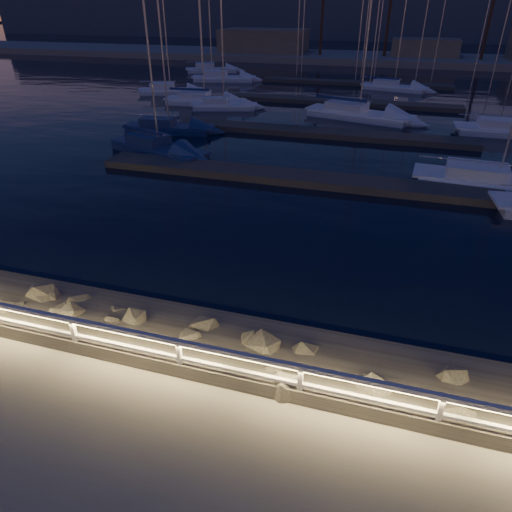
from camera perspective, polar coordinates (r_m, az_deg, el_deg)
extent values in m
plane|color=gray|center=(12.30, -13.64, -13.11)|extent=(400.00, 400.00, 0.00)
cube|color=gray|center=(11.01, -20.27, -21.59)|extent=(240.00, 5.00, 0.20)
cube|color=#6A665B|center=(13.46, -10.39, -10.04)|extent=(240.00, 3.45, 1.29)
plane|color=black|center=(88.17, 14.46, 22.87)|extent=(320.00, 320.00, 0.00)
plane|color=black|center=(13.12, -13.01, -17.00)|extent=(400.00, 400.00, 0.00)
cube|color=white|center=(12.97, -21.72, -9.19)|extent=(0.11, 0.11, 1.00)
cube|color=white|center=(11.57, -9.51, -12.46)|extent=(0.11, 0.11, 1.00)
cube|color=white|center=(10.84, 5.53, -15.64)|extent=(0.11, 0.11, 1.00)
cube|color=white|center=(10.91, 21.93, -17.87)|extent=(0.11, 0.11, 1.00)
cube|color=white|center=(11.66, -14.22, -9.47)|extent=(44.00, 0.12, 0.12)
cube|color=white|center=(11.97, -13.92, -11.34)|extent=(44.00, 0.09, 0.09)
cube|color=#FFDC72|center=(11.70, -14.22, -9.84)|extent=(44.00, 0.04, 0.03)
sphere|color=#6A665B|center=(14.02, -8.38, -8.47)|extent=(0.85, 0.85, 0.85)
sphere|color=#6A665B|center=(12.79, 23.23, -14.78)|extent=(1.03, 1.03, 1.03)
cube|color=#554F47|center=(25.62, 4.08, 9.83)|extent=(22.00, 2.00, 0.40)
cube|color=#554F47|center=(35.05, 7.96, 15.00)|extent=(22.00, 2.00, 0.40)
cube|color=#554F47|center=(46.67, 10.61, 18.37)|extent=(22.00, 2.00, 0.40)
cube|color=#554F47|center=(58.45, 12.25, 20.37)|extent=(22.00, 2.00, 0.40)
cube|color=gray|center=(82.18, 14.18, 22.76)|extent=(160.00, 14.00, 1.20)
cube|color=gray|center=(85.07, 0.99, 25.10)|extent=(14.00, 8.00, 4.00)
cube|color=gray|center=(82.91, 20.33, 23.03)|extent=(10.00, 6.00, 3.00)
cylinder|color=#4D3324|center=(80.72, 8.28, 27.35)|extent=(0.44, 0.44, 10.50)
cylinder|color=#4D3324|center=(80.71, 16.16, 26.08)|extent=(0.44, 0.44, 9.00)
cylinder|color=#4D3324|center=(80.33, 27.25, 25.13)|extent=(0.44, 0.44, 11.50)
cube|color=#3D485F|center=(137.75, 16.39, 26.64)|extent=(220.00, 30.00, 14.00)
cube|color=#3D485F|center=(161.37, -8.02, 28.38)|extent=(120.00, 25.00, 18.00)
cube|color=navy|center=(30.96, -12.01, 12.65)|extent=(7.17, 4.51, 0.53)
cube|color=navy|center=(30.87, -12.07, 13.24)|extent=(7.58, 4.39, 0.14)
cube|color=navy|center=(31.49, -13.32, 14.06)|extent=(3.08, 2.52, 0.63)
cylinder|color=#AAA9AE|center=(29.83, -13.37, 24.36)|extent=(0.12, 0.12, 11.81)
cylinder|color=#AAA9AE|center=(31.72, -14.00, 15.00)|extent=(4.01, 1.57, 0.08)
cube|color=white|center=(43.85, -3.99, 18.02)|extent=(5.83, 3.33, 0.47)
cube|color=white|center=(43.79, -4.01, 18.40)|extent=(6.19, 3.19, 0.13)
cube|color=white|center=(43.80, -5.08, 18.76)|extent=(2.45, 1.93, 0.55)
cylinder|color=#AAA9AE|center=(43.14, -4.25, 24.78)|extent=(0.10, 0.10, 9.60)
cylinder|color=#AAA9AE|center=(43.76, -5.63, 19.29)|extent=(3.33, 1.04, 0.07)
cube|color=navy|center=(36.31, -10.76, 15.20)|extent=(6.43, 2.87, 0.48)
cube|color=navy|center=(36.24, -10.80, 15.68)|extent=(6.91, 2.63, 0.13)
cube|color=navy|center=(36.47, -12.18, 16.12)|extent=(2.60, 1.86, 0.57)
cylinder|color=#AAA9AE|center=(35.39, -11.70, 24.31)|extent=(0.11, 0.11, 10.79)
cylinder|color=#AAA9AE|center=(36.53, -12.92, 16.78)|extent=(3.86, 0.58, 0.07)
cube|color=white|center=(40.98, 12.72, 16.60)|extent=(8.79, 4.99, 0.60)
cube|color=white|center=(40.90, 12.78, 17.12)|extent=(9.34, 4.79, 0.16)
cube|color=white|center=(41.24, 11.28, 17.91)|extent=(3.70, 2.91, 0.71)
cylinder|color=#AAA9AE|center=(40.08, 14.07, 27.40)|extent=(0.13, 0.13, 14.48)
cylinder|color=#AAA9AE|center=(41.36, 10.58, 18.78)|extent=(5.03, 1.54, 0.09)
cube|color=white|center=(27.61, 27.84, 7.82)|extent=(8.07, 3.21, 0.53)
cube|color=white|center=(27.50, 28.01, 8.47)|extent=(8.70, 2.87, 0.14)
cube|color=white|center=(27.28, 25.90, 9.57)|extent=(3.21, 2.20, 0.63)
cylinder|color=#AAA9AE|center=(27.10, 24.97, 10.74)|extent=(4.93, 0.44, 0.08)
cube|color=white|center=(52.09, -10.61, 19.43)|extent=(6.50, 3.81, 0.52)
cube|color=white|center=(52.04, -10.64, 19.79)|extent=(6.90, 3.67, 0.14)
cube|color=white|center=(52.13, -11.67, 20.08)|extent=(2.75, 2.19, 0.62)
cylinder|color=#AAA9AE|center=(51.45, -11.25, 25.77)|extent=(0.11, 0.11, 10.71)
cylinder|color=#AAA9AE|center=(52.14, -12.21, 20.56)|extent=(3.70, 1.23, 0.08)
cube|color=white|center=(46.09, -6.41, 18.47)|extent=(7.19, 2.77, 0.55)
cube|color=white|center=(46.03, -6.44, 18.90)|extent=(7.76, 2.45, 0.15)
cube|color=white|center=(46.30, -7.68, 19.33)|extent=(2.85, 1.92, 0.65)
cylinder|color=#AAA9AE|center=(45.33, -6.92, 26.65)|extent=(0.12, 0.12, 12.26)
cylinder|color=#AAA9AE|center=(46.39, -8.32, 19.93)|extent=(4.41, 0.34, 0.08)
cube|color=white|center=(55.79, 16.85, 19.37)|extent=(6.95, 3.68, 0.48)
cube|color=white|center=(55.74, 16.90, 19.67)|extent=(7.41, 3.49, 0.13)
cube|color=white|center=(55.93, 15.99, 20.14)|extent=(2.89, 2.21, 0.56)
cylinder|color=#AAA9AE|center=(55.18, 17.85, 25.60)|extent=(0.10, 0.10, 11.49)
cylinder|color=#AAA9AE|center=(55.99, 15.57, 20.65)|extent=(4.04, 1.03, 0.07)
cube|color=white|center=(39.33, 28.26, 14.42)|extent=(3.09, 2.03, 0.62)
cylinder|color=#AAA9AE|center=(39.13, 27.64, 15.23)|extent=(4.89, 0.19, 0.08)
cube|color=white|center=(68.03, -5.53, 22.00)|extent=(6.90, 4.53, 0.56)
cube|color=white|center=(67.98, -5.55, 22.30)|extent=(7.28, 4.43, 0.15)
cube|color=white|center=(67.94, -6.39, 22.56)|extent=(2.99, 2.49, 0.66)
cylinder|color=#AAA9AE|center=(67.52, -5.81, 27.18)|extent=(0.12, 0.12, 11.40)
cylinder|color=#AAA9AE|center=(67.89, -6.84, 22.96)|extent=(3.82, 1.64, 0.08)
cube|color=white|center=(60.10, -4.06, 21.09)|extent=(7.47, 3.89, 0.56)
cube|color=white|center=(60.05, -4.07, 21.43)|extent=(7.97, 3.68, 0.15)
cube|color=white|center=(60.14, -5.09, 21.74)|extent=(3.10, 2.35, 0.66)
cylinder|color=#AAA9AE|center=(59.51, -4.31, 27.43)|extent=(0.12, 0.12, 12.37)
cylinder|color=#AAA9AE|center=(60.15, -5.62, 22.21)|extent=(4.36, 1.07, 0.08)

